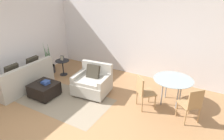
% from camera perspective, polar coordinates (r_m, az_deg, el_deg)
% --- Properties ---
extents(ground_plane, '(20.00, 20.00, 0.00)m').
position_cam_1_polar(ground_plane, '(4.88, -12.79, -15.81)').
color(ground_plane, '#A3754C').
extents(wall_back, '(12.00, 0.06, 2.75)m').
position_cam_1_polar(wall_back, '(6.91, 5.70, 9.70)').
color(wall_back, white).
rests_on(wall_back, ground_plane).
extents(wall_left, '(0.06, 12.00, 2.75)m').
position_cam_1_polar(wall_left, '(7.23, -23.78, 8.42)').
color(wall_left, white).
rests_on(wall_left, ground_plane).
extents(area_rug, '(2.77, 1.48, 0.01)m').
position_cam_1_polar(area_rug, '(5.91, -14.08, -8.16)').
color(area_rug, gray).
rests_on(area_rug, ground_plane).
extents(couch, '(0.88, 1.83, 0.92)m').
position_cam_1_polar(couch, '(6.75, -24.13, -2.45)').
color(couch, '#B2ADA3').
rests_on(couch, ground_plane).
extents(armchair, '(1.06, 0.95, 0.88)m').
position_cam_1_polar(armchair, '(5.92, -5.59, -3.58)').
color(armchair, '#B2ADA3').
rests_on(armchair, ground_plane).
extents(ottoman, '(0.71, 0.68, 0.41)m').
position_cam_1_polar(ottoman, '(6.10, -18.79, -5.28)').
color(ottoman, black).
rests_on(ottoman, ground_plane).
extents(book_stack, '(0.26, 0.21, 0.08)m').
position_cam_1_polar(book_stack, '(5.99, -18.47, -3.35)').
color(book_stack, '#2D478C').
rests_on(book_stack, ottoman).
extents(tv_remote_primary, '(0.06, 0.16, 0.01)m').
position_cam_1_polar(tv_remote_primary, '(6.19, -19.91, -3.03)').
color(tv_remote_primary, black).
rests_on(tv_remote_primary, ottoman).
extents(potted_plant, '(0.40, 0.40, 1.16)m').
position_cam_1_polar(potted_plant, '(7.62, -17.50, 1.02)').
color(potted_plant, '#333338').
rests_on(potted_plant, ground_plane).
extents(side_table, '(0.48, 0.48, 0.54)m').
position_cam_1_polar(side_table, '(7.23, -13.91, 1.48)').
color(side_table, black).
rests_on(side_table, ground_plane).
extents(picture_frame, '(0.15, 0.07, 0.18)m').
position_cam_1_polar(picture_frame, '(7.15, -14.10, 3.29)').
color(picture_frame, black).
rests_on(picture_frame, side_table).
extents(dining_table, '(1.04, 1.04, 0.72)m').
position_cam_1_polar(dining_table, '(5.52, 17.02, -3.33)').
color(dining_table, '#99A8AD').
rests_on(dining_table, ground_plane).
extents(dining_chair_near_left, '(0.59, 0.59, 0.90)m').
position_cam_1_polar(dining_chair_near_left, '(5.21, 8.94, -5.76)').
color(dining_chair_near_left, tan).
rests_on(dining_chair_near_left, ground_plane).
extents(dining_chair_near_right, '(0.59, 0.59, 0.90)m').
position_cam_1_polar(dining_chair_near_right, '(5.00, 21.85, -8.78)').
color(dining_chair_near_right, tan).
rests_on(dining_chair_near_right, ground_plane).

